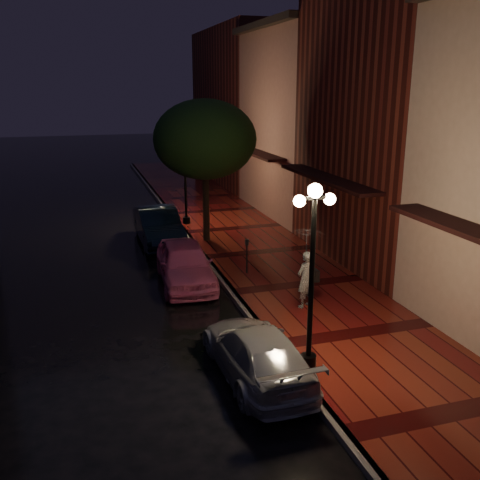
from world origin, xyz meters
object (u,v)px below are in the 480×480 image
object	(u,v)px
streetlamp_near	(312,267)
navy_car	(158,226)
silver_car	(257,353)
parking_meter	(247,253)
pink_car	(185,264)
streetlamp_far	(185,172)
street_tree	(205,142)
woman_with_umbrella	(307,256)

from	to	relation	value
streetlamp_near	navy_car	world-z (taller)	streetlamp_near
silver_car	parking_meter	size ratio (longest dim) A/B	3.45
pink_car	silver_car	bearing A→B (deg)	-83.25
streetlamp_far	silver_car	distance (m)	14.01
street_tree	silver_car	bearing A→B (deg)	-97.71
silver_car	parking_meter	xyz separation A→B (m)	(1.82, 6.39, 0.28)
pink_car	navy_car	bearing A→B (deg)	94.67
pink_car	woman_with_umbrella	world-z (taller)	woman_with_umbrella
streetlamp_near	streetlamp_far	size ratio (longest dim) A/B	1.00
silver_car	pink_car	bearing A→B (deg)	-88.39
streetlamp_far	street_tree	size ratio (longest dim) A/B	0.74
silver_car	navy_car	bearing A→B (deg)	-89.32
streetlamp_near	silver_car	bearing A→B (deg)	171.11
street_tree	navy_car	world-z (taller)	street_tree
silver_car	woman_with_umbrella	world-z (taller)	woman_with_umbrella
streetlamp_far	woman_with_umbrella	distance (m)	10.86
streetlamp_far	silver_car	bearing A→B (deg)	-94.98
streetlamp_near	woman_with_umbrella	world-z (taller)	streetlamp_near
pink_car	streetlamp_far	bearing A→B (deg)	81.60
streetlamp_far	parking_meter	bearing A→B (deg)	-85.28
navy_car	streetlamp_far	bearing A→B (deg)	54.30
streetlamp_near	parking_meter	world-z (taller)	streetlamp_near
navy_car	silver_car	distance (m)	11.42
navy_car	woman_with_umbrella	bearing A→B (deg)	-70.82
parking_meter	navy_car	bearing A→B (deg)	125.33
pink_car	navy_car	world-z (taller)	navy_car
silver_car	streetlamp_near	bearing A→B (deg)	169.42
navy_car	woman_with_umbrella	xyz separation A→B (m)	(3.02, -8.34, 0.98)
streetlamp_far	woman_with_umbrella	size ratio (longest dim) A/B	1.80
parking_meter	silver_car	bearing A→B (deg)	-95.05
streetlamp_near	woman_with_umbrella	size ratio (longest dim) A/B	1.80
parking_meter	woman_with_umbrella	bearing A→B (deg)	-66.70
pink_car	parking_meter	world-z (taller)	pink_car
streetlamp_far	navy_car	bearing A→B (deg)	-124.95
streetlamp_near	street_tree	world-z (taller)	street_tree
woman_with_umbrella	parking_meter	size ratio (longest dim) A/B	1.97
streetlamp_near	streetlamp_far	world-z (taller)	same
street_tree	parking_meter	world-z (taller)	street_tree
street_tree	pink_car	xyz separation A→B (m)	(-1.83, -4.47, -3.52)
navy_car	parking_meter	size ratio (longest dim) A/B	3.77
streetlamp_near	parking_meter	size ratio (longest dim) A/B	3.55
navy_car	silver_car	size ratio (longest dim) A/B	1.09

